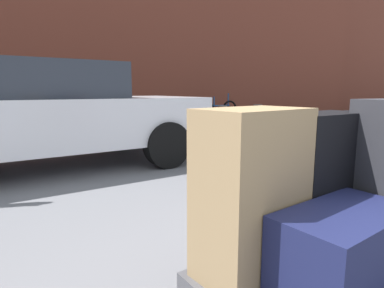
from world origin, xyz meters
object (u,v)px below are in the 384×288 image
(bollard_kerb_near, at_px, (182,121))
(bollard_kerb_mid, at_px, (222,118))
(bicycle_leaning, at_px, (218,111))
(bollard_kerb_far, at_px, (257,116))
(suitcase_maroon_front_right, at_px, (368,174))
(suitcase_black_rear_left, at_px, (321,182))
(luggage_cart, at_px, (352,282))
(duffel_bag_navy_center, at_px, (343,252))
(parked_car, at_px, (38,113))
(suitcase_tan_front_left, at_px, (251,194))

(bollard_kerb_near, bearing_deg, bollard_kerb_mid, 0.00)
(bicycle_leaning, relative_size, bollard_kerb_far, 2.66)
(bollard_kerb_far, bearing_deg, suitcase_maroon_front_right, -131.23)
(suitcase_maroon_front_right, distance_m, suitcase_black_rear_left, 0.40)
(suitcase_black_rear_left, height_order, bollard_kerb_near, suitcase_black_rear_left)
(bollard_kerb_mid, bearing_deg, bollard_kerb_near, 180.00)
(suitcase_maroon_front_right, distance_m, bollard_kerb_mid, 6.89)
(luggage_cart, distance_m, suitcase_maroon_front_right, 0.60)
(duffel_bag_navy_center, xyz_separation_m, suitcase_black_rear_left, (0.23, 0.26, 0.16))
(suitcase_maroon_front_right, relative_size, parked_car, 0.13)
(duffel_bag_navy_center, height_order, bollard_kerb_far, bollard_kerb_far)
(parked_car, height_order, bollard_kerb_near, parked_car)
(suitcase_tan_front_left, relative_size, bicycle_leaning, 0.37)
(bollard_kerb_mid, relative_size, bollard_kerb_far, 1.00)
(bollard_kerb_near, distance_m, bollard_kerb_mid, 1.26)
(duffel_bag_navy_center, xyz_separation_m, suitcase_maroon_front_right, (0.64, 0.26, 0.14))
(suitcase_tan_front_left, bearing_deg, parked_car, 88.47)
(suitcase_tan_front_left, bearing_deg, bollard_kerb_far, 40.44)
(luggage_cart, distance_m, duffel_bag_navy_center, 0.31)
(suitcase_tan_front_left, xyz_separation_m, bollard_kerb_far, (5.88, 5.75, -0.34))
(bollard_kerb_mid, bearing_deg, suitcase_maroon_front_right, -123.07)
(parked_car, relative_size, bollard_kerb_far, 6.55)
(luggage_cart, height_order, bollard_kerb_mid, bollard_kerb_mid)
(parked_car, height_order, bollard_kerb_far, parked_car)
(parked_car, bearing_deg, luggage_cart, -82.27)
(suitcase_black_rear_left, bearing_deg, bollard_kerb_near, 64.04)
(suitcase_black_rear_left, xyz_separation_m, bicycle_leaning, (5.40, 7.48, -0.28))
(luggage_cart, bearing_deg, bollard_kerb_mid, 54.90)
(luggage_cart, height_order, duffel_bag_navy_center, duffel_bag_navy_center)
(luggage_cart, height_order, bollard_kerb_near, bollard_kerb_near)
(luggage_cart, bearing_deg, suitcase_tan_front_left, 151.18)
(duffel_bag_navy_center, height_order, suitcase_maroon_front_right, suitcase_maroon_front_right)
(bicycle_leaning, distance_m, bollard_kerb_mid, 2.11)
(parked_car, bearing_deg, duffel_bag_navy_center, -85.19)
(suitcase_maroon_front_right, relative_size, bollard_kerb_far, 0.88)
(luggage_cart, relative_size, parked_car, 0.29)
(luggage_cart, xyz_separation_m, bollard_kerb_far, (5.49, 5.97, 0.06))
(suitcase_maroon_front_right, height_order, bollard_kerb_mid, suitcase_maroon_front_right)
(bollard_kerb_mid, distance_m, bollard_kerb_far, 1.30)
(bicycle_leaning, bearing_deg, bollard_kerb_near, -145.58)
(bollard_kerb_mid, bearing_deg, bicycle_leaning, 54.11)
(suitcase_black_rear_left, bearing_deg, suitcase_tan_front_left, 178.13)
(suitcase_maroon_front_right, xyz_separation_m, bicycle_leaning, (5.00, 7.48, -0.26))
(suitcase_maroon_front_right, height_order, bollard_kerb_far, suitcase_maroon_front_right)
(bicycle_leaning, bearing_deg, suitcase_black_rear_left, -125.83)
(suitcase_tan_front_left, relative_size, bollard_kerb_far, 0.99)
(suitcase_tan_front_left, bearing_deg, suitcase_black_rear_left, -6.55)
(bollard_kerb_mid, height_order, bollard_kerb_far, same)
(duffel_bag_navy_center, bearing_deg, luggage_cart, 15.35)
(luggage_cart, xyz_separation_m, bollard_kerb_near, (2.94, 5.97, 0.06))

